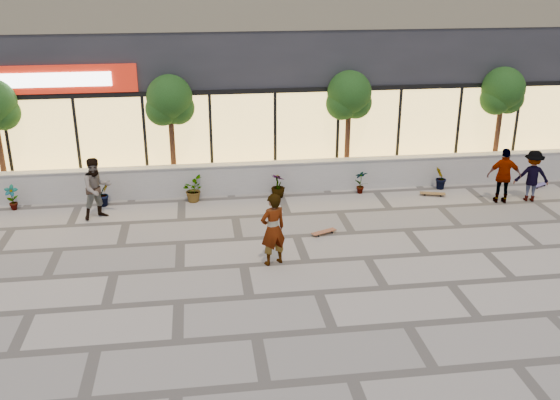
{
  "coord_description": "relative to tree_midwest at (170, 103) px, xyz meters",
  "views": [
    {
      "loc": [
        -2.65,
        -12.72,
        7.32
      ],
      "look_at": [
        -0.53,
        2.81,
        1.3
      ],
      "focal_mm": 40.0,
      "sensor_mm": 36.0,
      "label": 1
    }
  ],
  "objects": [
    {
      "name": "skateboard_center",
      "position": [
        4.3,
        -4.42,
        -2.91
      ],
      "size": [
        0.79,
        0.5,
        0.09
      ],
      "rotation": [
        0.0,
        0.0,
        0.42
      ],
      "color": "brown",
      "rests_on": "ground"
    },
    {
      "name": "shrub_c",
      "position": [
        0.6,
        -1.25,
        -2.58
      ],
      "size": [
        0.68,
        0.77,
        0.81
      ],
      "primitive_type": "imported",
      "rotation": [
        0.0,
        0.0,
        1.64
      ],
      "color": "#1A3B12",
      "rests_on": "ground"
    },
    {
      "name": "skater_right_near",
      "position": [
        10.5,
        -2.7,
        -2.08
      ],
      "size": [
        1.13,
        0.67,
        1.81
      ],
      "primitive_type": "imported",
      "rotation": [
        0.0,
        0.0,
        2.91
      ],
      "color": "silver",
      "rests_on": "ground"
    },
    {
      "name": "tree_midwest",
      "position": [
        0.0,
        0.0,
        0.0
      ],
      "size": [
        1.6,
        1.5,
        3.92
      ],
      "color": "#49281A",
      "rests_on": "ground"
    },
    {
      "name": "shrub_b",
      "position": [
        -2.2,
        -1.25,
        -2.58
      ],
      "size": [
        0.57,
        0.57,
        0.81
      ],
      "primitive_type": "imported",
      "rotation": [
        0.0,
        0.0,
        0.82
      ],
      "color": "#1A3B12",
      "rests_on": "ground"
    },
    {
      "name": "ground",
      "position": [
        3.5,
        -7.7,
        -2.99
      ],
      "size": [
        80.0,
        80.0,
        0.0
      ],
      "primitive_type": "plane",
      "color": "#A3998D",
      "rests_on": "ground"
    },
    {
      "name": "skater_center",
      "position": [
        2.63,
        -6.05,
        -2.02
      ],
      "size": [
        0.83,
        0.7,
        1.93
      ],
      "primitive_type": "imported",
      "rotation": [
        0.0,
        0.0,
        3.54
      ],
      "color": "silver",
      "rests_on": "ground"
    },
    {
      "name": "skater_right_far",
      "position": [
        11.49,
        -2.65,
        -2.14
      ],
      "size": [
        1.21,
        0.88,
        1.69
      ],
      "primitive_type": "imported",
      "rotation": [
        0.0,
        0.0,
        2.88
      ],
      "color": "maroon",
      "rests_on": "ground"
    },
    {
      "name": "shrub_f",
      "position": [
        9.0,
        -1.25,
        -2.58
      ],
      "size": [
        0.55,
        0.57,
        0.81
      ],
      "primitive_type": "imported",
      "rotation": [
        0.0,
        0.0,
        4.1
      ],
      "color": "#1A3B12",
      "rests_on": "ground"
    },
    {
      "name": "planter_wall",
      "position": [
        3.5,
        -0.7,
        -2.46
      ],
      "size": [
        22.0,
        0.42,
        1.04
      ],
      "color": "beige",
      "rests_on": "ground"
    },
    {
      "name": "skateboard_right_near",
      "position": [
        8.52,
        -1.83,
        -2.9
      ],
      "size": [
        0.86,
        0.44,
        0.1
      ],
      "rotation": [
        0.0,
        0.0,
        -0.29
      ],
      "color": "brown",
      "rests_on": "ground"
    },
    {
      "name": "shrub_d",
      "position": [
        3.4,
        -1.25,
        -2.58
      ],
      "size": [
        0.64,
        0.64,
        0.81
      ],
      "primitive_type": "imported",
      "rotation": [
        0.0,
        0.0,
        2.46
      ],
      "color": "#1A3B12",
      "rests_on": "ground"
    },
    {
      "name": "skateboard_right_far",
      "position": [
        12.5,
        -1.5,
        -2.92
      ],
      "size": [
        0.7,
        0.48,
        0.08
      ],
      "rotation": [
        0.0,
        0.0,
        0.48
      ],
      "color": "#524885",
      "rests_on": "ground"
    },
    {
      "name": "tree_mideast",
      "position": [
        6.0,
        0.0,
        0.0
      ],
      "size": [
        1.6,
        1.5,
        3.92
      ],
      "color": "#49281A",
      "rests_on": "ground"
    },
    {
      "name": "skater_left",
      "position": [
        -2.23,
        -2.27,
        -2.04
      ],
      "size": [
        1.15,
        1.08,
        1.89
      ],
      "primitive_type": "imported",
      "rotation": [
        0.0,
        0.0,
        0.51
      ],
      "color": "#907C5D",
      "rests_on": "ground"
    },
    {
      "name": "shrub_a",
      "position": [
        -5.0,
        -1.25,
        -2.58
      ],
      "size": [
        0.43,
        0.29,
        0.81
      ],
      "primitive_type": "imported",
      "color": "#1A3B12",
      "rests_on": "ground"
    },
    {
      "name": "retail_building",
      "position": [
        3.5,
        4.79,
        1.26
      ],
      "size": [
        24.0,
        9.17,
        8.5
      ],
      "color": "#25252A",
      "rests_on": "ground"
    },
    {
      "name": "shrub_e",
      "position": [
        6.2,
        -1.25,
        -2.58
      ],
      "size": [
        0.46,
        0.35,
        0.81
      ],
      "primitive_type": "imported",
      "rotation": [
        0.0,
        0.0,
        3.28
      ],
      "color": "#1A3B12",
      "rests_on": "ground"
    },
    {
      "name": "tree_east",
      "position": [
        11.5,
        0.0,
        0.0
      ],
      "size": [
        1.6,
        1.5,
        3.92
      ],
      "color": "#49281A",
      "rests_on": "ground"
    }
  ]
}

